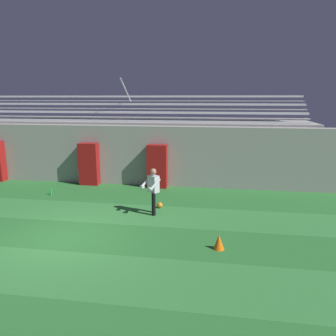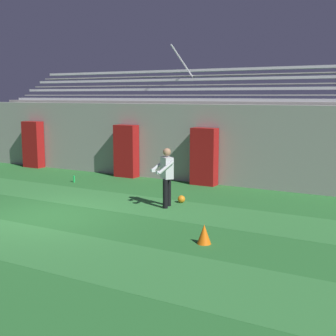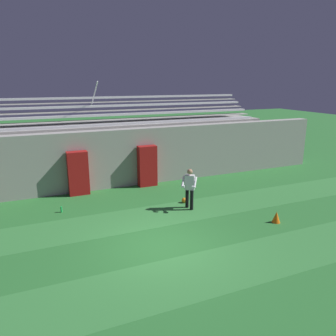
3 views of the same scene
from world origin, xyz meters
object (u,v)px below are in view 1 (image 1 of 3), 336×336
object	(u,v)px
goalkeeper	(153,188)
traffic_cone	(219,242)
padding_pillar_gate_left	(89,164)
padding_pillar_gate_right	(157,166)
water_bottle	(51,192)
soccer_ball	(160,205)

from	to	relation	value
goalkeeper	traffic_cone	bearing A→B (deg)	-46.31
padding_pillar_gate_left	traffic_cone	world-z (taller)	padding_pillar_gate_left
padding_pillar_gate_left	goalkeeper	world-z (taller)	padding_pillar_gate_left
padding_pillar_gate_right	traffic_cone	distance (m)	6.68
traffic_cone	water_bottle	bearing A→B (deg)	150.23
goalkeeper	soccer_ball	xyz separation A→B (m)	(0.11, 0.69, -0.84)
goalkeeper	water_bottle	xyz separation A→B (m)	(-4.81, 1.65, -0.83)
padding_pillar_gate_left	goalkeeper	size ratio (longest dim) A/B	1.20
padding_pillar_gate_left	padding_pillar_gate_right	bearing A→B (deg)	0.00
traffic_cone	water_bottle	distance (m)	8.23
padding_pillar_gate_left	traffic_cone	distance (m)	8.63
traffic_cone	padding_pillar_gate_left	bearing A→B (deg)	135.84
goalkeeper	traffic_cone	distance (m)	3.46
goalkeeper	soccer_ball	size ratio (longest dim) A/B	7.59
padding_pillar_gate_left	water_bottle	size ratio (longest dim) A/B	8.32
water_bottle	traffic_cone	bearing A→B (deg)	-29.77
soccer_ball	traffic_cone	bearing A→B (deg)	-54.59
padding_pillar_gate_left	soccer_ball	world-z (taller)	padding_pillar_gate_left
padding_pillar_gate_left	padding_pillar_gate_right	world-z (taller)	same
padding_pillar_gate_right	water_bottle	bearing A→B (deg)	-156.16
padding_pillar_gate_left	water_bottle	xyz separation A→B (m)	(-0.99, -1.89, -0.88)
padding_pillar_gate_right	traffic_cone	world-z (taller)	padding_pillar_gate_right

